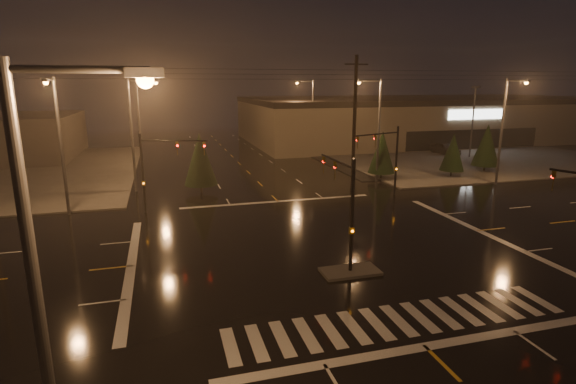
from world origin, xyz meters
name	(u,v)px	position (x,y,z in m)	size (l,w,h in m)	color
ground	(324,246)	(0.00, 0.00, 0.00)	(140.00, 140.00, 0.00)	black
sidewalk_ne	(451,153)	(30.00, 30.00, 0.06)	(36.00, 36.00, 0.12)	#403E39
median_island	(350,271)	(0.00, -4.00, 0.07)	(3.00, 1.60, 0.15)	#403E39
crosswalk	(398,320)	(0.00, -9.00, 0.01)	(15.00, 2.60, 0.01)	beige
stop_bar_near	(425,347)	(0.00, -11.00, 0.01)	(16.00, 0.50, 0.01)	beige
stop_bar_far	(278,201)	(0.00, 11.00, 0.01)	(16.00, 0.50, 0.01)	beige
parking_lot	(491,154)	(35.00, 28.00, 0.04)	(50.00, 24.00, 0.08)	black
retail_building	(422,117)	(35.00, 45.99, 3.84)	(60.20, 28.30, 7.20)	#746753
signal_mast_median	(345,198)	(0.00, -3.07, 3.75)	(0.25, 4.59, 6.00)	black
signal_mast_ne	(388,153)	(9.50, 10.14, 3.79)	(4.84, 1.86, 6.00)	black
signal_mast_nw	(156,164)	(-9.50, 10.14, 3.79)	(4.84, 1.86, 6.00)	black
streetlight_0	(53,283)	(-11.18, -15.00, 5.80)	(2.77, 0.32, 10.00)	#38383A
streetlight_1	(135,127)	(-11.18, 18.00, 5.80)	(2.77, 0.32, 10.00)	#38383A
streetlight_2	(141,115)	(-11.18, 34.00, 5.80)	(2.77, 0.32, 10.00)	#38383A
streetlight_3	(376,123)	(11.18, 16.00, 5.80)	(2.77, 0.32, 10.00)	#38383A
streetlight_4	(311,111)	(11.18, 36.00, 5.80)	(2.77, 0.32, 10.00)	#38383A
streetlight_5	(59,138)	(-16.00, 11.18, 5.80)	(0.32, 2.77, 10.00)	#38383A
streetlight_6	(505,125)	(22.00, 11.18, 5.80)	(0.32, 2.77, 10.00)	#38383A
utility_pole_1	(354,122)	(8.00, 14.00, 6.13)	(2.20, 0.32, 12.00)	black
conifer_0	(382,152)	(12.35, 16.71, 2.80)	(2.69, 2.69, 4.91)	black
conifer_1	(453,152)	(20.02, 15.86, 2.62)	(2.47, 2.47, 4.55)	black
conifer_2	(487,145)	(25.36, 17.37, 2.98)	(2.92, 2.92, 5.26)	black
conifer_3	(200,159)	(-5.81, 16.10, 3.02)	(2.97, 2.97, 5.34)	black
car_parked	(445,148)	(28.48, 29.23, 0.85)	(2.01, 4.99, 1.70)	black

